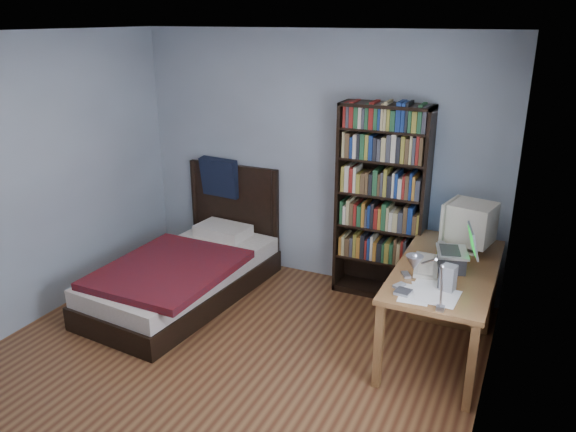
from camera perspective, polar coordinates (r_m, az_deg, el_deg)
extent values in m
plane|color=#542B18|center=(4.47, -8.22, -16.21)|extent=(4.20, 4.20, 0.00)
plane|color=white|center=(3.63, -10.21, 17.73)|extent=(4.20, 4.20, 0.00)
cube|color=#A6B4C3|center=(5.66, 2.73, 5.80)|extent=(3.80, 0.04, 2.50)
cube|color=#A6B4C3|center=(5.14, -27.05, 2.21)|extent=(0.04, 4.20, 2.50)
cube|color=#A6B4C3|center=(3.29, 19.86, -5.92)|extent=(0.04, 4.20, 2.50)
cube|color=white|center=(3.07, 19.78, -3.64)|extent=(0.01, 1.14, 1.14)
cube|color=white|center=(3.07, 19.67, -3.62)|extent=(0.01, 1.00, 1.00)
cube|color=brown|center=(4.63, 15.80, -5.26)|extent=(0.75, 1.54, 0.04)
cube|color=brown|center=(4.23, 9.19, -12.86)|extent=(0.06, 0.06, 0.69)
cube|color=brown|center=(4.15, 18.11, -14.44)|extent=(0.06, 0.06, 0.69)
cube|color=brown|center=(5.48, 13.39, -5.26)|extent=(0.06, 0.06, 0.69)
cube|color=brown|center=(5.41, 20.16, -6.31)|extent=(0.06, 0.06, 0.69)
cube|color=brown|center=(5.28, 16.46, -6.53)|extent=(0.69, 0.40, 0.68)
cube|color=beige|center=(5.01, 17.51, -3.10)|extent=(0.26, 0.24, 0.03)
cylinder|color=beige|center=(5.00, 17.56, -2.68)|extent=(0.09, 0.09, 0.05)
cube|color=beige|center=(4.93, 18.09, -0.64)|extent=(0.41, 0.40, 0.33)
cube|color=#B7AF99|center=(4.94, 16.08, -0.35)|extent=(0.10, 0.35, 0.35)
cube|color=#3B7FD6|center=(4.95, 15.93, -0.33)|extent=(0.06, 0.26, 0.23)
cube|color=#2D2D30|center=(4.57, 16.27, -4.42)|extent=(0.26, 0.28, 0.14)
cube|color=#BDBDC2|center=(4.54, 16.36, -3.51)|extent=(0.30, 0.35, 0.02)
cube|color=#2D2D30|center=(4.54, 16.13, -3.35)|extent=(0.20, 0.27, 0.00)
cube|color=#BDBDC2|center=(4.49, 18.29, -2.43)|extent=(0.15, 0.31, 0.22)
cube|color=#0CBF26|center=(4.49, 18.16, -2.41)|extent=(0.11, 0.25, 0.17)
cube|color=#99999E|center=(3.96, 15.22, -9.04)|extent=(0.05, 0.04, 0.04)
cylinder|color=#99999E|center=(3.83, 15.32, -6.95)|extent=(0.02, 0.12, 0.34)
cylinder|color=#99999E|center=(3.56, 14.13, -4.49)|extent=(0.14, 0.28, 0.17)
cone|color=#99999E|center=(3.44, 12.70, -4.65)|extent=(0.11, 0.11, 0.09)
cube|color=#B7AF99|center=(4.57, 13.85, -4.93)|extent=(0.25, 0.48, 0.04)
cube|color=gray|center=(4.21, 15.99, -6.09)|extent=(0.11, 0.11, 0.20)
cylinder|color=#083807|center=(4.82, 15.27, -3.23)|extent=(0.06, 0.06, 0.12)
ellipsoid|color=silver|center=(4.90, 16.56, -3.47)|extent=(0.06, 0.10, 0.03)
cube|color=#BDBDC2|center=(4.40, 11.90, -5.86)|extent=(0.10, 0.11, 0.02)
cube|color=gray|center=(4.22, 11.23, -6.93)|extent=(0.09, 0.11, 0.02)
cube|color=gray|center=(4.13, 11.61, -7.60)|extent=(0.12, 0.12, 0.02)
cube|color=black|center=(5.48, 5.40, 1.85)|extent=(0.03, 0.30, 1.87)
cube|color=black|center=(5.28, 13.71, 0.68)|extent=(0.03, 0.30, 1.87)
cube|color=black|center=(5.16, 10.06, 11.03)|extent=(0.84, 0.30, 0.03)
cube|color=black|center=(5.71, 8.98, -7.37)|extent=(0.84, 0.30, 0.06)
cube|color=black|center=(5.50, 9.88, 1.69)|extent=(0.84, 0.02, 1.87)
cube|color=olive|center=(5.34, 9.44, 1.52)|extent=(0.76, 0.22, 1.67)
cube|color=black|center=(5.61, -10.51, -7.08)|extent=(1.18, 2.10, 0.22)
cube|color=beige|center=(5.53, -10.63, -5.32)|extent=(1.13, 2.03, 0.16)
cube|color=#9B0F0E|center=(5.28, -12.00, -5.33)|extent=(1.09, 1.33, 0.07)
cube|color=beige|center=(6.06, -6.61, -1.50)|extent=(0.58, 0.40, 0.12)
cube|color=black|center=(6.22, -5.46, 0.29)|extent=(1.07, 0.05, 1.10)
cylinder|color=black|center=(6.46, -9.43, 0.86)|extent=(0.06, 0.06, 1.10)
cylinder|color=black|center=(5.98, -1.37, -0.44)|extent=(0.06, 0.06, 1.10)
cube|color=black|center=(6.15, -6.93, 3.92)|extent=(0.46, 0.20, 0.43)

